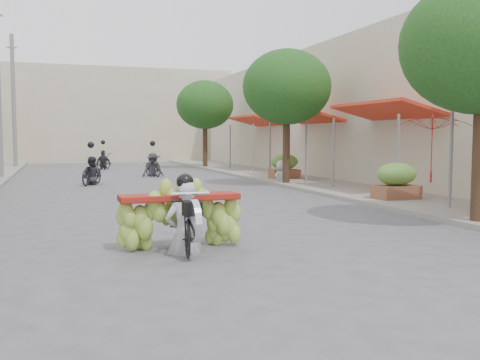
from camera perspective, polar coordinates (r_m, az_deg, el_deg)
name	(u,v)px	position (r m, az deg, el deg)	size (l,w,h in m)	color
ground	(351,311)	(6.12, 11.76, -13.52)	(120.00, 120.00, 0.00)	#5B5A60
sidewalk_right	(312,181)	(22.42, 7.65, -0.10)	(4.00, 60.00, 0.12)	gray
shophouse_row_right	(429,111)	(24.21, 19.52, 6.98)	(9.77, 40.00, 6.00)	beige
far_building	(97,116)	(43.13, -14.99, 6.61)	(20.00, 6.00, 7.00)	#C0B798
utility_pole_back	(14,101)	(35.14, -23.00, 7.75)	(0.60, 0.24, 8.00)	slate
street_tree_mid	(287,87)	(20.85, 5.01, 9.81)	(3.40, 3.40, 5.25)	#3A2719
street_tree_far	(205,105)	(32.16, -3.76, 7.99)	(3.40, 3.40, 5.25)	#3A2719
produce_crate_mid	(396,178)	(15.96, 16.35, 0.19)	(1.20, 0.88, 1.16)	brown
produce_crate_far	(284,164)	(22.95, 4.76, 1.66)	(1.20, 0.88, 1.16)	brown
banana_motorbike	(182,207)	(8.89, -6.16, -2.92)	(2.20, 1.83, 2.21)	black
market_umbrella	(434,113)	(14.66, 19.99, 6.71)	(2.04, 2.04, 1.80)	red
pedestrian	(282,160)	(22.18, 4.46, 2.10)	(0.91, 0.75, 1.60)	silver
bg_motorbike_a	(91,167)	(21.85, -15.58, 1.39)	(1.34, 1.92, 1.95)	black
bg_motorbike_b	(153,159)	(25.79, -9.29, 2.21)	(1.16, 1.85, 1.95)	black
bg_motorbike_c	(103,156)	(31.93, -14.38, 2.50)	(1.33, 1.77, 1.95)	black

